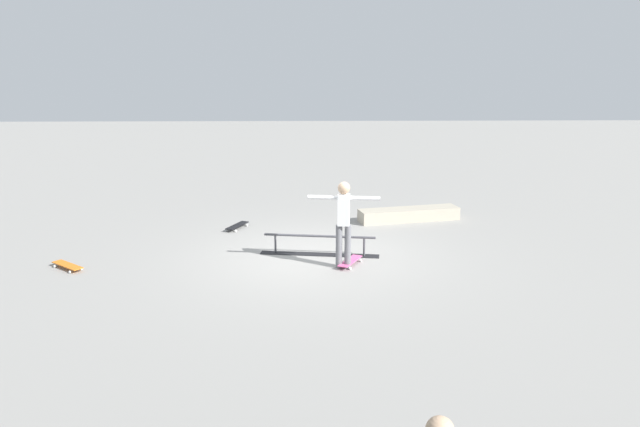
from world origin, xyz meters
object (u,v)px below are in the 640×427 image
Objects in this scene: skater_main at (344,219)px; loose_skateboard_orange at (67,265)px; grind_rail at (319,246)px; skate_ledge at (409,214)px; loose_skateboard_black at (237,226)px; skateboard_main at (350,261)px.

skater_main is 5.37m from loose_skateboard_orange.
grind_rail is 1.24m from skater_main.
skate_ledge reaches higher than loose_skateboard_black.
loose_skateboard_black is (4.23, 0.68, -0.08)m from skate_ledge.
loose_skateboard_black is at bearing -39.35° from grind_rail.
skater_main is 2.10× the size of skateboard_main.
grind_rail is 0.97× the size of skate_ledge.
loose_skateboard_black is (1.91, -2.08, -0.11)m from grind_rail.
skate_ledge is 3.16× the size of skateboard_main.
loose_skateboard_orange is (5.44, 0.11, 0.00)m from skateboard_main.
loose_skateboard_orange is (2.94, 2.86, 0.00)m from loose_skateboard_black.
skater_main is 2.27× the size of loose_skateboard_orange.
skate_ledge is 4.28m from loose_skateboard_black.
loose_skateboard_orange is (5.30, -0.06, -0.91)m from skater_main.
skateboard_main is at bearing 63.29° from skate_ledge.
skater_main reaches higher than grind_rail.
grind_rail reaches higher than skateboard_main.
skate_ledge is (-2.31, -2.77, -0.03)m from grind_rail.
skate_ledge is 3.84m from skateboard_main.
grind_rail reaches higher than loose_skateboard_black.
grind_rail is at bearing -113.61° from loose_skateboard_black.
skater_main is 0.94m from skateboard_main.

